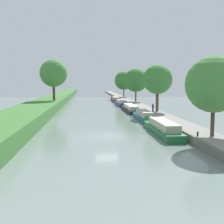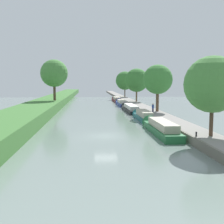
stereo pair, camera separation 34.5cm
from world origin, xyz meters
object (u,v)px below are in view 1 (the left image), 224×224
Objects in this scene: narrowboat_maroon at (115,99)px; person_walking at (153,108)px; narrowboat_teal at (143,116)px; mooring_bollard_far at (119,97)px; mooring_bollard_near at (198,134)px; narrowboat_green at (161,127)px; narrowboat_blue at (121,103)px; narrowboat_black at (130,108)px.

narrowboat_maroon is 41.73m from person_walking.
narrowboat_teal reaches higher than mooring_bollard_far.
person_walking is at bearing 89.28° from mooring_bollard_near.
narrowboat_green is at bearing -91.79° from mooring_bollard_far.
narrowboat_green reaches higher than narrowboat_maroon.
narrowboat_teal reaches higher than narrowboat_blue.
narrowboat_black is (-0.18, 13.18, -0.04)m from narrowboat_teal.
narrowboat_green is 6.63m from mooring_bollard_near.
narrowboat_green reaches higher than narrowboat_black.
narrowboat_blue is (-0.17, 28.48, -0.07)m from narrowboat_teal.
narrowboat_maroon is 28.89× the size of mooring_bollard_near.
narrowboat_black is 32.55× the size of mooring_bollard_far.
mooring_bollard_near is (1.78, -61.04, 0.47)m from narrowboat_maroon.
narrowboat_teal is 0.70× the size of narrowboat_black.
narrowboat_black is 12.13m from person_walking.
mooring_bollard_far is at bearing 87.09° from narrowboat_black.
narrowboat_teal is 22.82× the size of mooring_bollard_far.
narrowboat_black is at bearing 93.33° from mooring_bollard_near.
narrowboat_teal is 2.52m from person_walking.
narrowboat_teal is at bearing -145.89° from person_walking.
narrowboat_black is 15.30m from narrowboat_blue.
narrowboat_maroon reaches higher than narrowboat_black.
narrowboat_green is 11.77m from narrowboat_teal.
mooring_bollard_near is 1.00× the size of mooring_bollard_far.
mooring_bollard_near and mooring_bollard_far have the same top height.
narrowboat_green is 7.27× the size of person_walking.
narrowboat_maroon reaches higher than mooring_bollard_far.
narrowboat_teal is at bearing -89.22° from narrowboat_black.
narrowboat_green is 54.70m from narrowboat_maroon.
narrowboat_blue is (0.01, 15.30, -0.03)m from narrowboat_black.
person_walking is at bearing -80.17° from narrowboat_black.
narrowboat_black is at bearing -90.03° from narrowboat_blue.
narrowboat_blue is at bearing 89.97° from narrowboat_black.
narrowboat_green is 26.82× the size of mooring_bollard_near.
narrowboat_black reaches higher than narrowboat_blue.
narrowboat_maroon is at bearing 89.88° from narrowboat_green.
narrowboat_green is at bearing -91.25° from narrowboat_teal.
narrowboat_teal reaches higher than narrowboat_maroon.
person_walking is at bearing -87.22° from narrowboat_maroon.
mooring_bollard_near is 67.09m from mooring_bollard_far.
person_walking is 47.71m from mooring_bollard_far.
mooring_bollard_near is (-0.24, -19.38, -0.65)m from person_walking.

